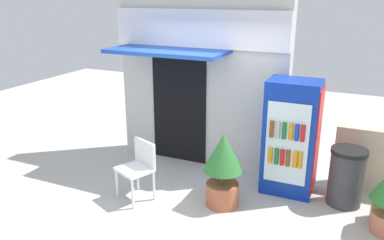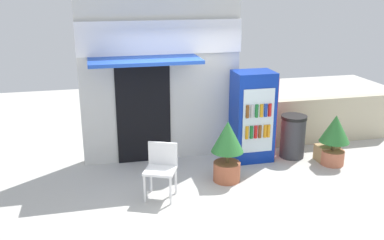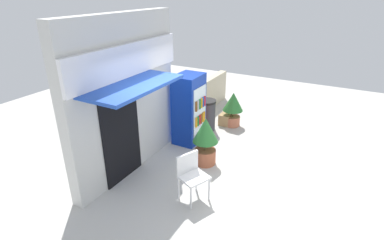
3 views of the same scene
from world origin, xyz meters
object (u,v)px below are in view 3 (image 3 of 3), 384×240
(trash_bin, at_px, (206,115))
(cardboard_box, at_px, (226,119))
(plastic_chair, at_px, (191,173))
(potted_plant_curbside, at_px, (233,106))
(drink_cooler, at_px, (189,109))
(potted_plant_near_shop, at_px, (205,138))

(trash_bin, xyz_separation_m, cardboard_box, (0.56, -0.34, -0.27))
(plastic_chair, distance_m, potted_plant_curbside, 3.38)
(plastic_chair, bearing_deg, drink_cooler, 29.92)
(trash_bin, bearing_deg, plastic_chair, -159.28)
(drink_cooler, distance_m, cardboard_box, 1.60)
(drink_cooler, height_order, trash_bin, drink_cooler)
(potted_plant_near_shop, height_order, cardboard_box, potted_plant_near_shop)
(drink_cooler, height_order, plastic_chair, drink_cooler)
(drink_cooler, relative_size, plastic_chair, 1.97)
(potted_plant_near_shop, xyz_separation_m, trash_bin, (1.58, 0.75, -0.19))
(plastic_chair, xyz_separation_m, cardboard_box, (3.33, 0.70, -0.37))
(cardboard_box, bearing_deg, potted_plant_curbside, -85.70)
(drink_cooler, relative_size, trash_bin, 2.05)
(trash_bin, bearing_deg, drink_cooler, 174.80)
(drink_cooler, bearing_deg, potted_plant_curbside, -23.50)
(drink_cooler, bearing_deg, plastic_chair, -150.08)
(plastic_chair, relative_size, trash_bin, 1.04)
(trash_bin, bearing_deg, potted_plant_curbside, -42.80)
(cardboard_box, bearing_deg, trash_bin, 148.53)
(drink_cooler, xyz_separation_m, trash_bin, (0.82, -0.07, -0.44))
(plastic_chair, bearing_deg, cardboard_box, 11.96)
(drink_cooler, distance_m, trash_bin, 0.93)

